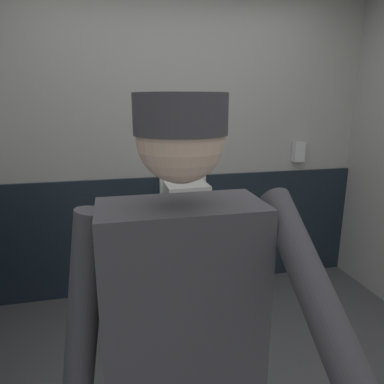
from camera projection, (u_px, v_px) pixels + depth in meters
name	position (u px, v px, depth m)	size (l,w,h in m)	color
wall_back	(173.00, 147.00, 3.02)	(3.95, 0.12, 2.53)	#B2B2AD
wainscot_band_back	(176.00, 233.00, 3.14)	(3.35, 0.03, 1.03)	#19232D
urinal_solo	(186.00, 209.00, 2.95)	(0.40, 0.34, 1.24)	white
person	(183.00, 322.00, 1.07)	(0.69, 0.60, 1.68)	#2D3342
soap_dispenser	(298.00, 152.00, 3.18)	(0.10, 0.07, 0.18)	silver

